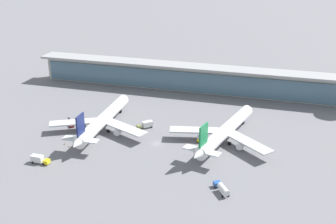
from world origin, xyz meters
TOP-DOWN VIEW (x-y plane):
  - ground_plane at (0.00, 0.00)m, footprint 1200.00×1200.00m
  - airliner_left_stand at (-26.80, 6.22)m, footprint 45.93×59.65m
  - airliner_centre_stand at (27.16, 9.76)m, footprint 44.60×58.99m
  - service_truck_near_nose_red at (-43.06, 6.43)m, footprint 5.54×5.97m
  - service_truck_under_wing_olive at (-9.28, 13.74)m, footprint 6.90×6.67m
  - service_truck_mid_apron_yellow at (-37.66, -28.13)m, footprint 7.34×2.51m
  - service_truck_by_tail_blue at (32.35, -28.61)m, footprint 6.75×8.35m
  - service_truck_on_taxiway_yellow at (17.15, 6.76)m, footprint 2.22×3.13m
  - terminal_building at (0.00, 69.71)m, footprint 183.60×12.80m
  - safety_cone_alpha at (-33.57, -13.02)m, footprint 0.62×0.62m
  - safety_cone_bravo at (-36.46, -11.31)m, footprint 0.62×0.62m

SIDE VIEW (x-z plane):
  - ground_plane at x=0.00m, z-range 0.00..0.00m
  - safety_cone_alpha at x=-33.57m, z-range -0.03..0.67m
  - safety_cone_bravo at x=-36.46m, z-range -0.03..0.67m
  - service_truck_near_nose_red at x=-43.06m, z-range -0.54..2.16m
  - service_truck_on_taxiway_yellow at x=17.15m, z-range -0.15..1.90m
  - service_truck_under_wing_olive at x=-9.28m, z-range 0.14..3.24m
  - service_truck_mid_apron_yellow at x=-37.66m, z-range 0.14..3.24m
  - service_truck_by_tail_blue at x=32.35m, z-range 0.23..3.18m
  - airliner_left_stand at x=-26.80m, z-range -2.94..12.96m
  - airliner_centre_stand at x=27.16m, z-range -2.94..12.96m
  - terminal_building at x=0.00m, z-range 0.27..15.47m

